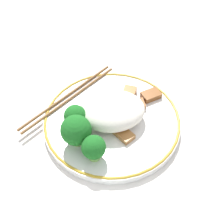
{
  "coord_description": "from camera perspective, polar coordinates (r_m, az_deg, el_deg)",
  "views": [
    {
      "loc": [
        -0.06,
        -0.37,
        0.46
      ],
      "look_at": [
        0.0,
        0.0,
        0.03
      ],
      "focal_mm": 50.0,
      "sensor_mm": 36.0,
      "label": 1
    }
  ],
  "objects": [
    {
      "name": "broccoli_back_center",
      "position": [
        0.52,
        -6.58,
        -3.39
      ],
      "size": [
        0.05,
        0.05,
        0.06
      ],
      "color": "#7FB756",
      "rests_on": "plate"
    },
    {
      "name": "rice_mound",
      "position": [
        0.56,
        0.45,
        0.43
      ],
      "size": [
        0.12,
        0.09,
        0.05
      ],
      "color": "white",
      "rests_on": "plate"
    },
    {
      "name": "plate",
      "position": [
        0.58,
        0.0,
        -1.65
      ],
      "size": [
        0.25,
        0.25,
        0.02
      ],
      "color": "white",
      "rests_on": "ground_plane"
    },
    {
      "name": "meat_near_left",
      "position": [
        0.61,
        7.16,
        3.08
      ],
      "size": [
        0.04,
        0.03,
        0.01
      ],
      "color": "brown",
      "rests_on": "plate"
    },
    {
      "name": "meat_near_back",
      "position": [
        0.6,
        4.67,
        1.36
      ],
      "size": [
        0.03,
        0.02,
        0.01
      ],
      "color": "brown",
      "rests_on": "plate"
    },
    {
      "name": "ground_plane",
      "position": [
        0.59,
        0.0,
        -2.22
      ],
      "size": [
        3.0,
        3.0,
        0.0
      ],
      "primitive_type": "plane",
      "color": "silver"
    },
    {
      "name": "broccoli_back_right",
      "position": [
        0.5,
        -3.37,
        -6.56
      ],
      "size": [
        0.04,
        0.04,
        0.05
      ],
      "color": "#7FB756",
      "rests_on": "plate"
    },
    {
      "name": "meat_near_front",
      "position": [
        0.55,
        2.11,
        -4.04
      ],
      "size": [
        0.04,
        0.04,
        0.01
      ],
      "color": "#9E6633",
      "rests_on": "plate"
    },
    {
      "name": "meat_near_right",
      "position": [
        0.61,
        3.15,
        3.49
      ],
      "size": [
        0.03,
        0.04,
        0.01
      ],
      "color": "#995B28",
      "rests_on": "plate"
    },
    {
      "name": "broccoli_back_left",
      "position": [
        0.55,
        -6.74,
        -0.79
      ],
      "size": [
        0.04,
        0.04,
        0.05
      ],
      "color": "#7FB756",
      "rests_on": "plate"
    },
    {
      "name": "chopsticks",
      "position": [
        0.62,
        -7.96,
        2.72
      ],
      "size": [
        0.19,
        0.16,
        0.01
      ],
      "color": "brown",
      "rests_on": "plate"
    }
  ]
}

